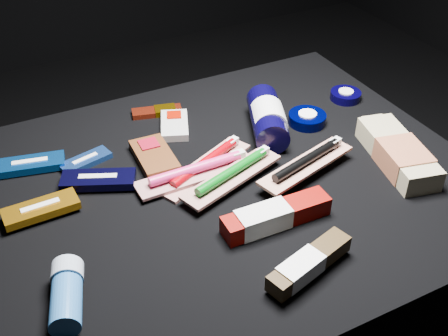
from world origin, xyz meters
name	(u,v)px	position (x,y,z in m)	size (l,w,h in m)	color
ground	(220,316)	(0.00, 0.00, 0.00)	(3.00, 3.00, 0.00)	black
cloth_table	(220,255)	(0.00, 0.00, 0.20)	(0.98, 0.78, 0.40)	black
luna_bar_0	(85,161)	(-0.21, 0.17, 0.41)	(0.11, 0.06, 0.01)	#204A9A
luna_bar_1	(30,164)	(-0.31, 0.20, 0.41)	(0.14, 0.08, 0.02)	#0C4998
luna_bar_2	(98,180)	(-0.21, 0.09, 0.41)	(0.15, 0.10, 0.02)	black
luna_bar_3	(41,209)	(-0.32, 0.06, 0.42)	(0.13, 0.05, 0.02)	#BC7911
clif_bar_0	(154,155)	(-0.09, 0.12, 0.41)	(0.07, 0.13, 0.02)	#4A240E
clif_bar_1	(174,124)	(0.00, 0.21, 0.41)	(0.09, 0.12, 0.02)	#B1B1A9
power_bar	(160,111)	(-0.01, 0.28, 0.41)	(0.12, 0.06, 0.01)	maroon
lotion_bottle	(267,118)	(0.17, 0.11, 0.44)	(0.13, 0.22, 0.07)	black
cream_tin_upper	(346,95)	(0.40, 0.14, 0.41)	(0.07, 0.07, 0.02)	black
cream_tin_lower	(307,119)	(0.27, 0.10, 0.41)	(0.08, 0.08, 0.03)	black
bodywash_bottle	(398,154)	(0.34, -0.11, 0.42)	(0.12, 0.24, 0.05)	tan
deodorant_stick	(66,294)	(-0.33, -0.16, 0.42)	(0.08, 0.13, 0.05)	#255D9E
toothbrush_pack_0	(206,165)	(-0.01, 0.05, 0.41)	(0.23, 0.14, 0.03)	silver
toothbrush_pack_1	(197,171)	(-0.03, 0.03, 0.42)	(0.24, 0.06, 0.03)	beige
toothbrush_pack_2	(233,174)	(0.02, -0.02, 0.42)	(0.23, 0.12, 0.03)	beige
toothbrush_pack_3	(307,162)	(0.16, -0.06, 0.43)	(0.23, 0.11, 0.02)	silver
toothpaste_carton_red	(272,217)	(0.03, -0.15, 0.42)	(0.20, 0.05, 0.04)	#6D0400
toothpaste_carton_green	(306,265)	(0.01, -0.27, 0.42)	(0.17, 0.08, 0.03)	#2F200B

